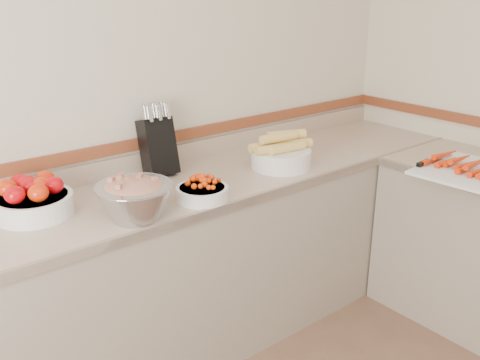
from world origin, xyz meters
TOP-DOWN VIEW (x-y plane):
  - back_wall at (0.00, 2.00)m, footprint 4.00×0.00m
  - counter_back at (0.00, 1.68)m, footprint 4.00×0.65m
  - knife_block at (0.26, 1.90)m, footprint 0.17×0.20m
  - tomato_bowl at (-0.42, 1.78)m, footprint 0.33×0.33m
  - cherry_tomato_bowl at (0.23, 1.47)m, footprint 0.24×0.24m
  - corn_bowl at (0.82, 1.58)m, footprint 0.35×0.32m
  - rhubarb_bowl at (-0.11, 1.47)m, footprint 0.32×0.32m
  - cutting_board at (1.51, 0.92)m, footprint 0.55×0.44m

SIDE VIEW (x-z plane):
  - counter_back at x=0.00m, z-range -0.09..0.99m
  - cutting_board at x=1.51m, z-range 0.88..0.96m
  - cherry_tomato_bowl at x=0.23m, z-range 0.88..1.01m
  - tomato_bowl at x=-0.42m, z-range 0.89..1.05m
  - corn_bowl at x=0.82m, z-range 0.88..1.07m
  - rhubarb_bowl at x=-0.11m, z-range 0.90..1.09m
  - knife_block at x=0.26m, z-range 0.86..1.24m
  - back_wall at x=0.00m, z-range -0.70..3.30m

